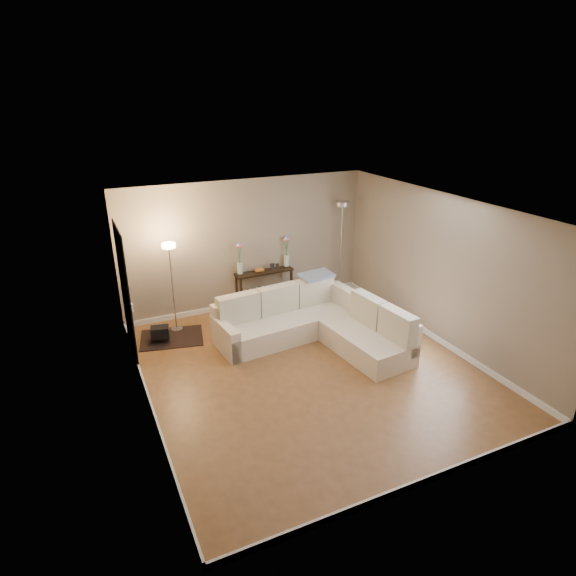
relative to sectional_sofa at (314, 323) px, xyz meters
name	(u,v)px	position (x,y,z in m)	size (l,w,h in m)	color
floor	(309,369)	(-0.51, -0.83, -0.34)	(5.00, 5.50, 0.01)	brown
ceiling	(312,208)	(-0.51, -0.83, 2.27)	(5.00, 5.50, 0.01)	white
wall_back	(247,245)	(-0.51, 1.93, 0.97)	(5.00, 0.02, 2.60)	gray
wall_front	(434,390)	(-0.51, -3.59, 0.97)	(5.00, 0.02, 2.60)	gray
wall_left	(139,326)	(-3.02, -0.83, 0.97)	(0.02, 5.50, 2.60)	gray
wall_right	(441,270)	(2.00, -0.83, 0.97)	(0.02, 5.50, 2.60)	gray
baseboard_back	(249,303)	(-0.51, 1.91, -0.28)	(5.00, 0.03, 0.10)	white
baseboard_front	(420,482)	(-0.51, -3.56, -0.28)	(5.00, 0.03, 0.10)	white
baseboard_left	(151,405)	(-3.00, -0.83, -0.28)	(0.03, 5.50, 0.10)	white
baseboard_right	(432,335)	(1.97, -0.83, -0.28)	(0.03, 5.50, 0.10)	white
doorway	(125,293)	(-2.99, 0.87, 0.77)	(0.02, 1.20, 2.20)	black
switch_plate	(132,307)	(-2.99, 0.02, 0.87)	(0.02, 0.08, 0.12)	white
sectional_sofa	(314,323)	(0.00, 0.00, 0.00)	(2.80, 2.53, 0.90)	beige
throw_blanket	(316,275)	(0.39, 0.67, 0.61)	(0.65, 0.37, 0.05)	slate
console_table	(261,286)	(-0.28, 1.80, 0.09)	(1.22, 0.36, 0.75)	black
leaning_mirror	(260,251)	(-0.21, 1.97, 0.78)	(0.86, 0.07, 0.67)	black
table_decor	(264,269)	(-0.21, 1.78, 0.47)	(0.52, 0.12, 0.12)	orange
flower_vase_left	(240,261)	(-0.72, 1.80, 0.71)	(0.14, 0.12, 0.64)	silver
flower_vase_right	(286,253)	(0.31, 1.83, 0.71)	(0.14, 0.12, 0.64)	silver
floor_lamp_lit	(171,270)	(-2.13, 1.42, 0.85)	(0.28, 0.28, 1.67)	silver
floor_lamp_unlit	(341,230)	(1.50, 1.66, 1.11)	(0.33, 0.33, 2.04)	silver
charcoal_rug	(172,338)	(-2.29, 1.13, -0.33)	(1.09, 0.82, 0.01)	black
black_bag	(160,332)	(-2.50, 1.07, -0.14)	(0.31, 0.22, 0.20)	black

